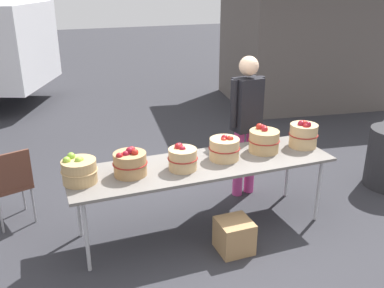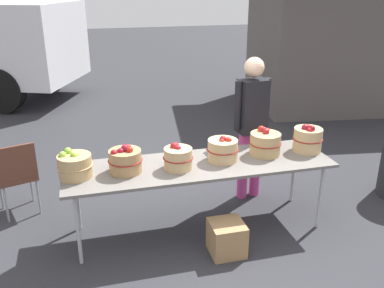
{
  "view_description": "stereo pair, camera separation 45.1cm",
  "coord_description": "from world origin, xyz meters",
  "views": [
    {
      "loc": [
        -1.5,
        -3.63,
        2.49
      ],
      "look_at": [
        0.0,
        0.3,
        0.85
      ],
      "focal_mm": 39.85,
      "sensor_mm": 36.0,
      "label": 1
    },
    {
      "loc": [
        -1.07,
        -3.77,
        2.49
      ],
      "look_at": [
        0.0,
        0.3,
        0.85
      ],
      "focal_mm": 39.85,
      "sensor_mm": 36.0,
      "label": 2
    }
  ],
  "objects": [
    {
      "name": "apple_basket_red_2",
      "position": [
        0.25,
        0.03,
        0.87
      ],
      "size": [
        0.33,
        0.33,
        0.26
      ],
      "color": "tan",
      "rests_on": "market_table"
    },
    {
      "name": "folding_chair",
      "position": [
        -1.85,
        0.79,
        0.51
      ],
      "size": [
        0.5,
        0.5,
        0.86
      ],
      "rotation": [
        0.0,
        0.0,
        3.45
      ],
      "color": "brown",
      "rests_on": "ground"
    },
    {
      "name": "vendor_adult",
      "position": [
        0.77,
        0.55,
        1.0
      ],
      "size": [
        0.44,
        0.26,
        1.69
      ],
      "rotation": [
        0.0,
        0.0,
        3.27
      ],
      "color": "#CC3F8C",
      "rests_on": "ground"
    },
    {
      "name": "apple_basket_red_3",
      "position": [
        0.73,
        0.07,
        0.87
      ],
      "size": [
        0.34,
        0.34,
        0.29
      ],
      "color": "tan",
      "rests_on": "market_table"
    },
    {
      "name": "produce_crate",
      "position": [
        0.14,
        -0.49,
        0.16
      ],
      "size": [
        0.32,
        0.32,
        0.32
      ],
      "primitive_type": "cube",
      "color": "#A87F51",
      "rests_on": "ground"
    },
    {
      "name": "apple_basket_red_0",
      "position": [
        -0.74,
        -0.0,
        0.87
      ],
      "size": [
        0.33,
        0.33,
        0.28
      ],
      "color": "#A87F51",
      "rests_on": "market_table"
    },
    {
      "name": "food_kiosk",
      "position": [
        3.96,
        4.04,
        1.38
      ],
      "size": [
        3.88,
        3.37,
        2.74
      ],
      "rotation": [
        0.0,
        0.0,
        -0.14
      ],
      "color": "#59514C",
      "rests_on": "ground"
    },
    {
      "name": "ground_plane",
      "position": [
        0.0,
        0.0,
        0.0
      ],
      "size": [
        40.0,
        40.0,
        0.0
      ],
      "primitive_type": "plane",
      "color": "#2D2D33"
    },
    {
      "name": "apple_basket_green_0",
      "position": [
        -1.21,
        0.01,
        0.87
      ],
      "size": [
        0.33,
        0.33,
        0.27
      ],
      "color": "tan",
      "rests_on": "market_table"
    },
    {
      "name": "apple_basket_red_1",
      "position": [
        -0.23,
        -0.06,
        0.86
      ],
      "size": [
        0.3,
        0.3,
        0.26
      ],
      "color": "tan",
      "rests_on": "market_table"
    },
    {
      "name": "apple_basket_red_4",
      "position": [
        1.21,
        0.04,
        0.89
      ],
      "size": [
        0.32,
        0.32,
        0.31
      ],
      "color": "tan",
      "rests_on": "market_table"
    },
    {
      "name": "market_table",
      "position": [
        0.0,
        0.0,
        0.71
      ],
      "size": [
        2.7,
        0.76,
        0.75
      ],
      "color": "slate",
      "rests_on": "ground"
    }
  ]
}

